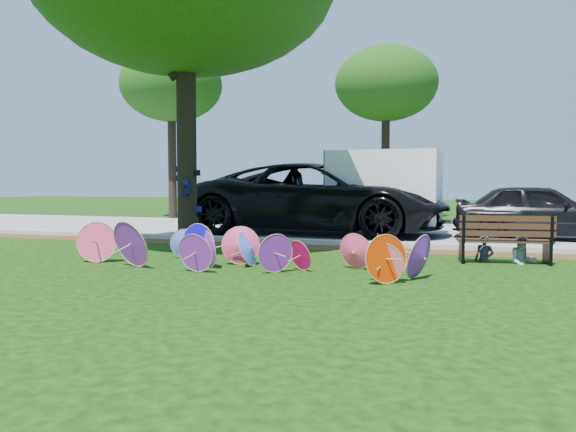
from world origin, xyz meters
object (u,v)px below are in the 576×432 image
at_px(park_bench, 504,239).
at_px(person_right, 523,234).
at_px(parasol_pile, 239,249).
at_px(cargo_trailer, 385,188).
at_px(person_left, 485,236).
at_px(dark_pickup, 539,211).
at_px(black_van, 319,199).

xyz_separation_m(park_bench, person_right, (0.35, 0.05, 0.10)).
relative_size(parasol_pile, cargo_trailer, 2.21).
xyz_separation_m(person_left, person_right, (0.70, 0.00, 0.05)).
xyz_separation_m(dark_pickup, park_bench, (-1.12, -5.19, -0.31)).
distance_m(parasol_pile, dark_pickup, 9.45).
relative_size(parasol_pile, park_bench, 3.91).
xyz_separation_m(black_van, park_bench, (5.05, -4.88, -0.61)).
height_order(parasol_pile, cargo_trailer, cargo_trailer).
relative_size(dark_pickup, person_right, 4.02).
distance_m(dark_pickup, park_bench, 5.32).
distance_m(cargo_trailer, person_left, 5.71).
height_order(black_van, cargo_trailer, cargo_trailer).
bearing_deg(person_left, dark_pickup, 91.13).
bearing_deg(dark_pickup, person_left, 165.29).
xyz_separation_m(park_bench, person_left, (-0.35, 0.05, 0.06)).
bearing_deg(person_right, parasol_pile, -170.83).
distance_m(black_van, dark_pickup, 6.19).
distance_m(park_bench, person_right, 0.37).
relative_size(person_left, person_right, 0.92).
relative_size(dark_pickup, park_bench, 2.56).
bearing_deg(person_left, person_right, 17.10).
bearing_deg(cargo_trailer, park_bench, -56.28).
relative_size(cargo_trailer, park_bench, 1.77).
height_order(dark_pickup, cargo_trailer, cargo_trailer).
bearing_deg(black_van, person_right, -130.28).
xyz_separation_m(parasol_pile, person_left, (4.14, 2.45, 0.14)).
distance_m(black_van, park_bench, 7.05).
relative_size(black_van, dark_pickup, 1.71).
bearing_deg(parasol_pile, person_left, 30.58).
bearing_deg(person_right, dark_pickup, 63.82).
height_order(park_bench, person_right, person_right).
distance_m(black_van, person_left, 6.76).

